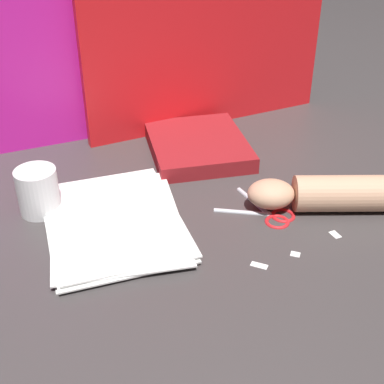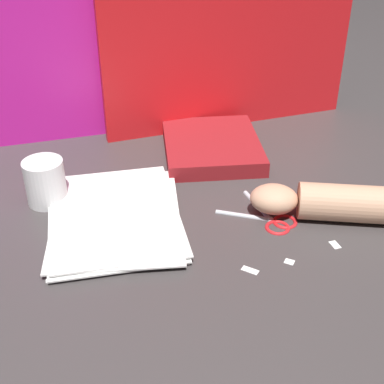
{
  "view_description": "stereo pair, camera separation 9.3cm",
  "coord_description": "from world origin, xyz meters",
  "px_view_note": "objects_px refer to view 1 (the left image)",
  "views": [
    {
      "loc": [
        -0.2,
        -0.78,
        0.55
      ],
      "look_at": [
        0.04,
        -0.03,
        0.06
      ],
      "focal_mm": 50.0,
      "sensor_mm": 36.0,
      "label": 1
    },
    {
      "loc": [
        -0.11,
        -0.8,
        0.55
      ],
      "look_at": [
        0.04,
        -0.03,
        0.06
      ],
      "focal_mm": 50.0,
      "sensor_mm": 36.0,
      "label": 2
    }
  ],
  "objects_px": {
    "book_closed": "(198,146)",
    "scissors": "(268,212)",
    "hand_forearm": "(328,194)",
    "mug": "(38,191)",
    "paper_stack": "(113,222)"
  },
  "relations": [
    {
      "from": "book_closed",
      "to": "scissors",
      "type": "relative_size",
      "value": 1.7
    },
    {
      "from": "book_closed",
      "to": "hand_forearm",
      "type": "height_order",
      "value": "hand_forearm"
    },
    {
      "from": "scissors",
      "to": "mug",
      "type": "bearing_deg",
      "value": 160.42
    },
    {
      "from": "hand_forearm",
      "to": "mug",
      "type": "relative_size",
      "value": 3.36
    },
    {
      "from": "scissors",
      "to": "mug",
      "type": "distance_m",
      "value": 0.42
    },
    {
      "from": "paper_stack",
      "to": "hand_forearm",
      "type": "xyz_separation_m",
      "value": [
        0.38,
        -0.07,
        0.03
      ]
    },
    {
      "from": "book_closed",
      "to": "hand_forearm",
      "type": "relative_size",
      "value": 0.89
    },
    {
      "from": "hand_forearm",
      "to": "paper_stack",
      "type": "bearing_deg",
      "value": 170.06
    },
    {
      "from": "paper_stack",
      "to": "scissors",
      "type": "relative_size",
      "value": 2.12
    },
    {
      "from": "book_closed",
      "to": "mug",
      "type": "relative_size",
      "value": 3.0
    },
    {
      "from": "paper_stack",
      "to": "mug",
      "type": "relative_size",
      "value": 3.73
    },
    {
      "from": "book_closed",
      "to": "scissors",
      "type": "bearing_deg",
      "value": -80.5
    },
    {
      "from": "paper_stack",
      "to": "scissors",
      "type": "bearing_deg",
      "value": -10.6
    },
    {
      "from": "book_closed",
      "to": "hand_forearm",
      "type": "bearing_deg",
      "value": -61.53
    },
    {
      "from": "hand_forearm",
      "to": "mug",
      "type": "xyz_separation_m",
      "value": [
        -0.5,
        0.16,
        0.01
      ]
    }
  ]
}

